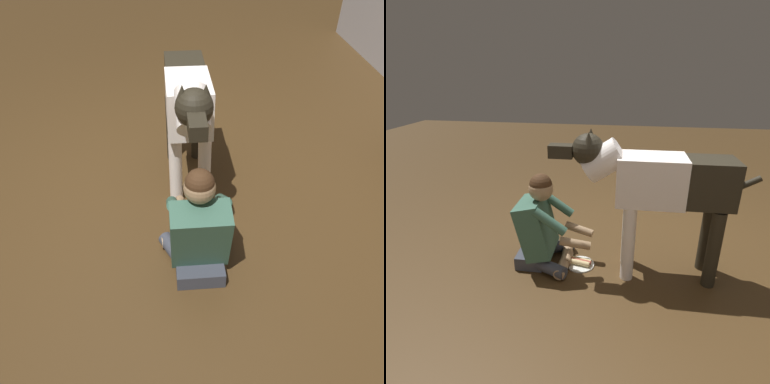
{
  "view_description": "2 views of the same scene",
  "coord_description": "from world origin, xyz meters",
  "views": [
    {
      "loc": [
        3.0,
        0.08,
        2.34
      ],
      "look_at": [
        0.74,
        0.25,
        0.48
      ],
      "focal_mm": 38.04,
      "sensor_mm": 36.0,
      "label": 1
    },
    {
      "loc": [
        0.32,
        2.66,
        1.7
      ],
      "look_at": [
        0.69,
        0.29,
        0.73
      ],
      "focal_mm": 29.27,
      "sensor_mm": 36.0,
      "label": 2
    }
  ],
  "objects": [
    {
      "name": "person_sitting_on_floor",
      "position": [
        1.02,
        0.28,
        0.36
      ],
      "size": [
        0.68,
        0.58,
        0.86
      ],
      "color": "#393D48",
      "rests_on": "ground"
    },
    {
      "name": "ground_plane",
      "position": [
        0.0,
        0.0,
        0.0
      ],
      "size": [
        14.12,
        14.12,
        0.0
      ],
      "primitive_type": "plane",
      "color": "#442F17"
    },
    {
      "name": "hot_dog_on_plate",
      "position": [
        0.67,
        0.27,
        0.02
      ],
      "size": [
        0.25,
        0.25,
        0.06
      ],
      "color": "silver",
      "rests_on": "ground"
    },
    {
      "name": "large_dog",
      "position": [
        0.06,
        0.27,
        0.82
      ],
      "size": [
        1.64,
        0.36,
        1.24
      ],
      "color": "white",
      "rests_on": "ground"
    }
  ]
}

